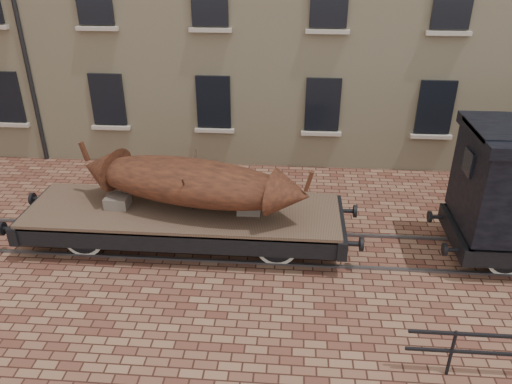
{
  "coord_description": "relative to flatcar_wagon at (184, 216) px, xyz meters",
  "views": [
    {
      "loc": [
        0.1,
        -10.49,
        7.02
      ],
      "look_at": [
        -0.77,
        0.5,
        1.3
      ],
      "focal_mm": 35.0,
      "sensor_mm": 36.0,
      "label": 1
    }
  ],
  "objects": [
    {
      "name": "ground",
      "position": [
        2.53,
        -0.0,
        -0.81
      ],
      "size": [
        90.0,
        90.0,
        0.0
      ],
      "primitive_type": "plane",
      "color": "brown"
    },
    {
      "name": "rail_track",
      "position": [
        2.53,
        -0.0,
        -0.78
      ],
      "size": [
        30.0,
        1.52,
        0.06
      ],
      "color": "#59595E",
      "rests_on": "ground"
    },
    {
      "name": "flatcar_wagon",
      "position": [
        0.0,
        0.0,
        0.0
      ],
      "size": [
        8.64,
        2.34,
        1.3
      ],
      "color": "brown",
      "rests_on": "ground"
    },
    {
      "name": "iron_boat",
      "position": [
        0.23,
        -0.0,
        0.97
      ],
      "size": [
        5.86,
        2.68,
        1.44
      ],
      "color": "#602F18",
      "rests_on": "flatcar_wagon"
    }
  ]
}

